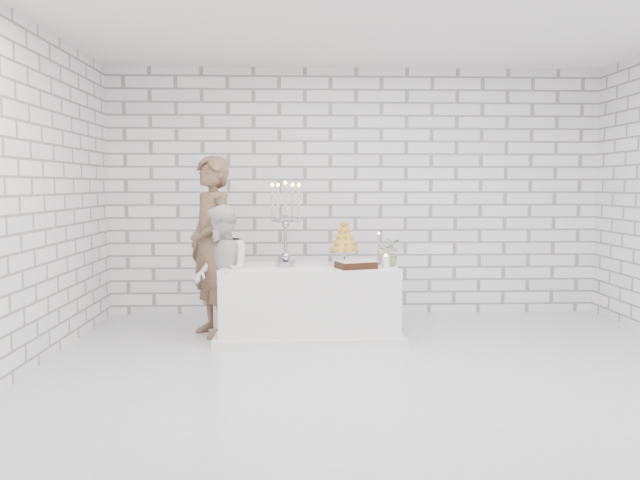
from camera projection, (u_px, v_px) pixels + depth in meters
The scene contains 14 objects.
ground at pixel (382, 371), 5.49m from camera, with size 6.00×5.00×0.01m, color silver.
ceiling at pixel (385, 12), 5.24m from camera, with size 6.00×5.00×0.01m, color white.
wall_back at pixel (356, 192), 7.85m from camera, with size 6.00×0.01×3.00m, color white.
wall_front at pixel (458, 205), 2.88m from camera, with size 6.00×0.01×3.00m, color white.
wall_left at pixel (19, 196), 5.25m from camera, with size 0.01×5.00×3.00m, color white.
cake_table at pixel (309, 302), 6.65m from camera, with size 1.80×0.80×0.75m, color white.
groom at pixel (211, 246), 6.72m from camera, with size 0.69×0.45×1.89m, color brown.
bride at pixel (222, 273), 6.49m from camera, with size 0.68×0.53×1.40m, color white.
candelabra at pixel (286, 224), 6.60m from camera, with size 0.36×0.36×0.88m, color #999AA3, non-canonical shape.
croquembouche at pixel (344, 242), 6.67m from camera, with size 0.31×0.31×0.49m, color #B88324, non-canonical shape.
chocolate_cake at pixel (356, 264), 6.46m from camera, with size 0.37×0.26×0.08m, color black.
pillar_candle at pixel (386, 262), 6.51m from camera, with size 0.08×0.08×0.12m, color white.
extra_taper at pixel (379, 249), 6.78m from camera, with size 0.06×0.06×0.32m, color #BDA78E.
flowers at pixel (391, 252), 6.65m from camera, with size 0.26×0.23×0.29m, color #5A7B43.
Camera 1 is at (-0.73, -5.35, 1.59)m, focal length 35.98 mm.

